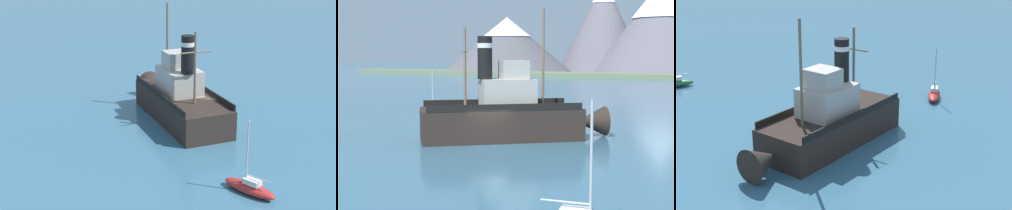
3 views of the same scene
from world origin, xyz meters
The scene contains 4 objects.
ground_plane centered at (0.00, 0.00, 0.00)m, with size 600.00×600.00×0.00m, color #38667F.
old_tugboat centered at (-0.13, 2.84, 1.83)m, with size 13.10×11.97×9.90m.
sailboat_orange centered at (19.27, 8.61, 0.43)m, with size 3.29×3.61×4.90m.
sailboat_red centered at (-11.95, -5.71, 0.43)m, with size 2.58×3.91×4.90m.
Camera 1 is at (-41.40, -10.28, 16.01)m, focal length 55.00 mm.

